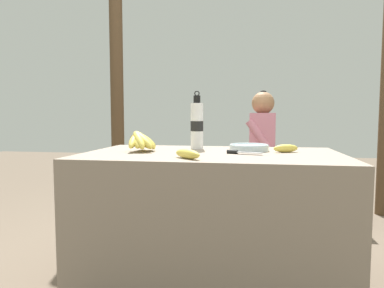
{
  "coord_description": "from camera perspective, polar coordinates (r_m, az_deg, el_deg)",
  "views": [
    {
      "loc": [
        0.19,
        -1.78,
        0.89
      ],
      "look_at": [
        -0.11,
        0.05,
        0.74
      ],
      "focal_mm": 32.0,
      "sensor_mm": 36.0,
      "label": 1
    }
  ],
  "objects": [
    {
      "name": "ground_plane",
      "position": [
        1.99,
        3.24,
        -21.79
      ],
      "size": [
        12.0,
        12.0,
        0.0
      ],
      "primitive_type": "plane",
      "color": "brown"
    },
    {
      "name": "wooden_bench",
      "position": [
        2.97,
        8.34,
        -6.09
      ],
      "size": [
        1.8,
        0.32,
        0.4
      ],
      "color": "#4C3823",
      "rests_on": "ground_plane"
    },
    {
      "name": "banana_bunch_green",
      "position": [
        2.99,
        -0.66,
        -3.67
      ],
      "size": [
        0.16,
        0.26,
        0.12
      ],
      "color": "#4C381E",
      "rests_on": "wooden_bench"
    },
    {
      "name": "seated_vendor",
      "position": [
        2.9,
        10.79,
        -0.65
      ],
      "size": [
        0.41,
        0.4,
        1.1
      ],
      "rotation": [
        0.0,
        0.0,
        3.09
      ],
      "color": "#473828",
      "rests_on": "ground_plane"
    },
    {
      "name": "serving_bowl",
      "position": [
        1.91,
        9.47,
        -0.54
      ],
      "size": [
        0.21,
        0.21,
        0.04
      ],
      "color": "silver",
      "rests_on": "market_counter"
    },
    {
      "name": "support_post_near",
      "position": [
        3.56,
        -12.42,
        10.02
      ],
      "size": [
        0.13,
        0.13,
        2.46
      ],
      "color": "#4C3823",
      "rests_on": "ground_plane"
    },
    {
      "name": "loose_banana_side",
      "position": [
        1.87,
        15.35,
        -0.71
      ],
      "size": [
        0.14,
        0.09,
        0.04
      ],
      "rotation": [
        0.0,
        0.0,
        0.4
      ],
      "color": "#E0C64C",
      "rests_on": "market_counter"
    },
    {
      "name": "loose_banana_front",
      "position": [
        1.54,
        -0.77,
        -1.67
      ],
      "size": [
        0.15,
        0.15,
        0.04
      ],
      "rotation": [
        0.0,
        0.0,
        -0.76
      ],
      "color": "#E0C64C",
      "rests_on": "market_counter"
    },
    {
      "name": "banana_bunch_ripe",
      "position": [
        1.88,
        -8.54,
        0.66
      ],
      "size": [
        0.17,
        0.25,
        0.12
      ],
      "color": "#4C381E",
      "rests_on": "market_counter"
    },
    {
      "name": "market_counter",
      "position": [
        1.87,
        3.29,
        -12.15
      ],
      "size": [
        1.33,
        0.79,
        0.7
      ],
      "color": "gray",
      "rests_on": "ground_plane"
    },
    {
      "name": "water_bottle",
      "position": [
        2.0,
        0.82,
        3.19
      ],
      "size": [
        0.07,
        0.07,
        0.34
      ],
      "color": "white",
      "rests_on": "market_counter"
    },
    {
      "name": "knife",
      "position": [
        1.74,
        7.85,
        -1.35
      ],
      "size": [
        0.18,
        0.07,
        0.02
      ],
      "rotation": [
        0.0,
        0.0,
        -0.28
      ],
      "color": "#BCBCC1",
      "rests_on": "market_counter"
    }
  ]
}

